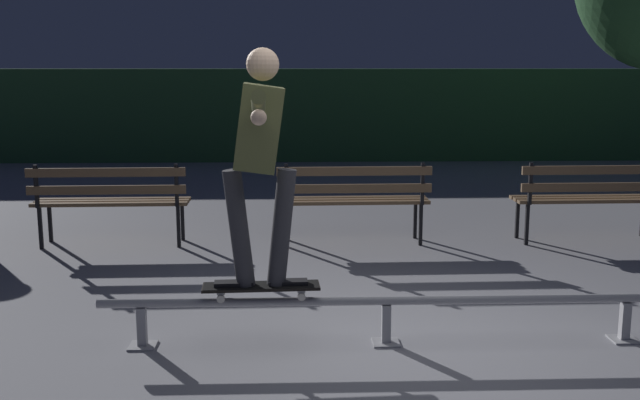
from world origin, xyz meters
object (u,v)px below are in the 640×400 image
at_px(skateboarder, 260,148).
at_px(skateboard, 261,287).
at_px(park_bench_leftmost, 110,196).
at_px(park_bench_right_center, 591,193).
at_px(park_bench_left_center, 353,194).
at_px(grind_rail, 386,307).

bearing_deg(skateboarder, skateboard, -177.25).
xyz_separation_m(park_bench_leftmost, park_bench_right_center, (5.05, 0.00, 0.00)).
bearing_deg(park_bench_left_center, grind_rail, -90.00).
height_order(skateboard, park_bench_left_center, park_bench_left_center).
height_order(park_bench_leftmost, park_bench_left_center, same).
distance_m(grind_rail, park_bench_left_center, 2.85).
relative_size(skateboard, park_bench_right_center, 0.49).
bearing_deg(park_bench_left_center, park_bench_leftmost, 180.00).
bearing_deg(park_bench_right_center, skateboard, -139.89).
bearing_deg(park_bench_right_center, skateboarder, -139.86).
relative_size(park_bench_leftmost, park_bench_left_center, 1.00).
bearing_deg(skateboard, park_bench_leftmost, 120.70).
bearing_deg(skateboard, skateboarder, 2.75).
xyz_separation_m(skateboard, park_bench_right_center, (3.37, 2.84, 0.13)).
relative_size(skateboard, skateboarder, 0.51).
height_order(grind_rail, park_bench_right_center, park_bench_right_center).
distance_m(skateboard, park_bench_leftmost, 3.30).
distance_m(park_bench_left_center, park_bench_right_center, 2.53).
distance_m(park_bench_leftmost, park_bench_left_center, 2.53).
distance_m(skateboarder, park_bench_right_center, 4.48).
bearing_deg(park_bench_leftmost, grind_rail, -48.32).
xyz_separation_m(skateboarder, park_bench_left_center, (0.84, 2.84, -0.81)).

